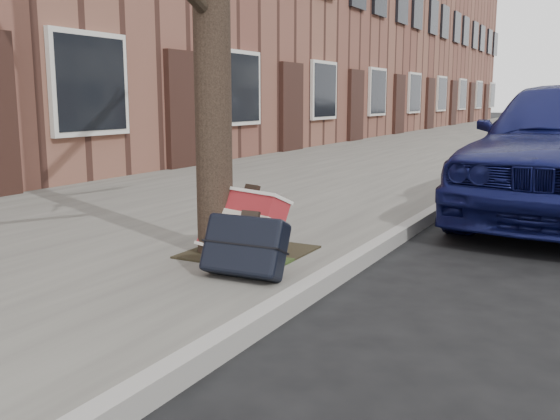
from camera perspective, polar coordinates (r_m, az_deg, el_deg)
The scene contains 6 objects.
ground at distance 3.12m, azimuth 18.36°, elevation -14.88°, with size 120.00×120.00×0.00m, color black.
near_sidewalk at distance 18.33m, azimuth 15.20°, elevation 5.93°, with size 5.00×70.00×0.12m, color slate.
house_near at distance 21.43m, azimuth 0.15°, elevation 16.05°, with size 6.80×40.00×7.00m, color brown.
dirt_patch at distance 4.83m, azimuth -2.90°, elevation -3.85°, with size 0.85×0.85×0.01m, color black.
suitcase_red at distance 4.63m, azimuth -3.47°, elevation -1.28°, with size 0.67×0.19×0.49m, color maroon.
suitcase_navy at distance 4.13m, azimuth -3.22°, elevation -3.27°, with size 0.56×0.18×0.40m, color black.
Camera 1 is at (0.43, -2.81, 1.29)m, focal length 40.00 mm.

